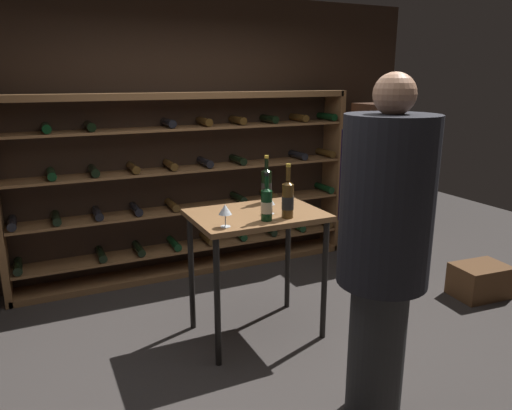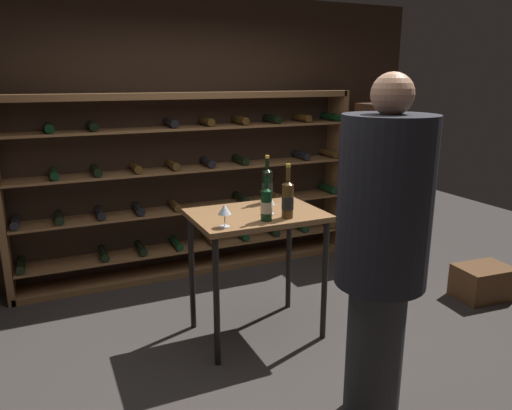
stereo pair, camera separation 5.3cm
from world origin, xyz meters
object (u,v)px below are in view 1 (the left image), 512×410
Objects in this scene: wine_rack at (190,186)px; wine_crate at (480,280)px; person_host_in_suit at (384,241)px; wine_glass_stemmed_right at (225,210)px; wine_bottle_green_slim at (267,204)px; wine_bottle_amber_reserve at (288,199)px; wine_glass_stemmed_left at (270,201)px; wine_bottle_black_capsule at (266,185)px; tasting_table at (257,229)px; display_cabinet at (373,179)px.

wine_rack is 2.86m from wine_crate.
wine_rack is 2.58m from person_host_in_suit.
wine_crate is at bearing -1.13° from wine_glass_stemmed_right.
person_host_in_suit is at bearing -83.76° from wine_rack.
wine_bottle_green_slim is (0.04, -1.63, 0.21)m from wine_rack.
wine_bottle_amber_reserve is at bearing 2.04° from wine_glass_stemmed_right.
wine_bottle_amber_reserve is (0.16, -0.00, 0.02)m from wine_bottle_green_slim.
wine_rack is 1.64m from wine_bottle_green_slim.
wine_glass_stemmed_left is 0.84× the size of wine_glass_stemmed_right.
wine_bottle_amber_reserve reaches higher than wine_bottle_black_capsule.
wine_bottle_green_slim reaches higher than wine_glass_stemmed_right.
display_cabinet reaches higher than tasting_table.
wine_rack is 22.29× the size of wine_glass_stemmed_right.
wine_bottle_black_capsule is at bearing -77.79° from wine_rack.
wine_rack is at bearing 92.36° from tasting_table.
tasting_table is 0.33m from wine_bottle_green_slim.
wine_glass_stemmed_right is (-0.48, -0.02, -0.02)m from wine_bottle_amber_reserve.
wine_bottle_amber_reserve is (0.14, -0.21, 0.26)m from tasting_table.
wine_bottle_green_slim is 0.87× the size of wine_bottle_amber_reserve.
wine_bottle_black_capsule is 2.43× the size of wine_glass_stemmed_right.
wine_rack is at bearing 102.21° from wine_bottle_black_capsule.
person_host_in_suit is 15.08× the size of wine_glass_stemmed_left.
wine_bottle_amber_reserve is at bearing -97.05° from wine_bottle_black_capsule.
wine_bottle_black_capsule is at bearing -153.05° from display_cabinet.
wine_bottle_black_capsule reaches higher than tasting_table.
wine_glass_stemmed_right is at bearing 178.87° from wine_crate.
display_cabinet is 2.32m from wine_bottle_amber_reserve.
wine_crate is at bearing -37.91° from wine_rack.
wine_glass_stemmed_right is at bearing -138.96° from wine_bottle_black_capsule.
wine_bottle_amber_reserve is 0.48m from wine_glass_stemmed_right.
wine_bottle_black_capsule is at bearing 165.04° from wine_crate.
wine_bottle_green_slim is (-0.24, 0.93, 0.02)m from person_host_in_suit.
tasting_table is (0.06, -1.42, -0.04)m from wine_rack.
wine_glass_stemmed_left is (0.13, -1.49, 0.18)m from wine_rack.
wine_crate is at bearing -1.79° from wine_bottle_green_slim.
wine_rack is 2.07× the size of display_cabinet.
display_cabinet is 4.32× the size of wine_bottle_amber_reserve.
person_host_in_suit is at bearing -81.92° from wine_glass_stemmed_left.
wine_bottle_green_slim is 0.17m from wine_glass_stemmed_left.
wine_rack is 10.26× the size of wine_bottle_green_slim.
wine_bottle_black_capsule is (0.26, -1.18, 0.22)m from wine_rack.
wine_crate is 0.29× the size of display_cabinet.
wine_bottle_black_capsule is 2.89× the size of wine_glass_stemmed_left.
wine_bottle_black_capsule reaches higher than wine_crate.
wine_rack is 1.68m from wine_glass_stemmed_right.
display_cabinet is (1.78, 2.29, -0.25)m from person_host_in_suit.
wine_crate is at bearing -1.90° from wine_bottle_amber_reserve.
person_host_in_suit is 2.28m from wine_crate.
wine_glass_stemmed_left reaches higher than wine_crate.
wine_rack is 1.75× the size of person_host_in_suit.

